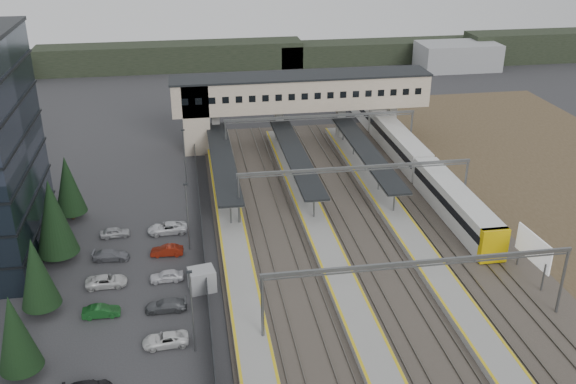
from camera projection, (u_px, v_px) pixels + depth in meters
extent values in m
plane|color=#2B2B2D|center=(273.00, 292.00, 64.19)|extent=(220.00, 220.00, 0.00)
cylinder|color=black|center=(23.00, 370.00, 52.63)|extent=(0.44, 0.44, 1.20)
cone|color=black|center=(15.00, 332.00, 51.05)|extent=(3.54, 3.54, 6.80)
cylinder|color=black|center=(43.00, 307.00, 60.71)|extent=(0.44, 0.44, 1.20)
cone|color=black|center=(36.00, 272.00, 59.09)|extent=(3.64, 3.64, 7.00)
cylinder|color=black|center=(60.00, 255.00, 69.68)|extent=(0.44, 0.44, 1.20)
cone|color=black|center=(53.00, 217.00, 67.75)|extent=(4.42, 4.42, 8.50)
cylinder|color=black|center=(73.00, 214.00, 78.66)|extent=(0.44, 0.44, 1.20)
cone|color=black|center=(68.00, 185.00, 77.00)|extent=(3.74, 3.74, 7.20)
imported|color=#154A1C|center=(101.00, 311.00, 60.18)|extent=(3.51, 1.26, 1.15)
imported|color=silver|center=(106.00, 281.00, 64.94)|extent=(4.18, 1.99, 1.15)
imported|color=slate|center=(111.00, 255.00, 69.69)|extent=(4.08, 1.87, 1.16)
imported|color=#9B9CA0|center=(115.00, 232.00, 74.45)|extent=(3.55, 1.71, 1.17)
imported|color=white|center=(165.00, 340.00, 56.31)|extent=(4.14, 2.06, 1.13)
imported|color=#4C4F52|center=(166.00, 305.00, 61.06)|extent=(4.03, 1.72, 1.16)
imported|color=silver|center=(166.00, 276.00, 65.81)|extent=(3.51, 1.47, 1.19)
imported|color=maroon|center=(167.00, 251.00, 70.57)|extent=(3.65, 1.50, 1.17)
imported|color=silver|center=(167.00, 228.00, 75.31)|extent=(4.65, 2.24, 1.28)
cylinder|color=slate|center=(192.00, 312.00, 54.17)|extent=(0.16, 0.16, 8.00)
cube|color=black|center=(189.00, 272.00, 52.51)|extent=(0.50, 0.25, 0.15)
cylinder|color=slate|center=(188.00, 218.00, 70.33)|extent=(0.16, 0.16, 8.00)
cube|color=black|center=(185.00, 184.00, 68.67)|extent=(0.50, 0.25, 0.15)
cylinder|color=slate|center=(185.00, 158.00, 86.49)|extent=(0.16, 0.16, 8.00)
cube|color=black|center=(183.00, 130.00, 84.82)|extent=(0.50, 0.25, 0.15)
cube|color=#26282B|center=(205.00, 263.00, 67.31)|extent=(0.08, 90.00, 2.00)
cube|color=gray|center=(202.00, 280.00, 64.10)|extent=(2.88, 2.55, 2.32)
cube|color=#36302A|center=(374.00, 256.00, 70.41)|extent=(34.00, 90.00, 0.20)
cube|color=#59544C|center=(260.00, 265.00, 68.46)|extent=(0.08, 90.00, 0.14)
cube|color=#59544C|center=(273.00, 263.00, 68.67)|extent=(0.08, 90.00, 0.14)
cube|color=#59544C|center=(296.00, 261.00, 69.05)|extent=(0.08, 90.00, 0.14)
cube|color=#59544C|center=(310.00, 260.00, 69.26)|extent=(0.08, 90.00, 0.14)
cube|color=#59544C|center=(350.00, 257.00, 69.93)|extent=(0.08, 90.00, 0.14)
cube|color=#59544C|center=(363.00, 256.00, 70.14)|extent=(0.08, 90.00, 0.14)
cube|color=#59544C|center=(386.00, 254.00, 70.52)|extent=(0.08, 90.00, 0.14)
cube|color=#59544C|center=(398.00, 253.00, 70.73)|extent=(0.08, 90.00, 0.14)
cube|color=#59544C|center=(438.00, 249.00, 71.40)|extent=(0.08, 90.00, 0.14)
cube|color=#59544C|center=(450.00, 248.00, 71.61)|extent=(0.08, 90.00, 0.14)
cube|color=#59544C|center=(472.00, 247.00, 71.99)|extent=(0.08, 90.00, 0.14)
cube|color=#59544C|center=(484.00, 246.00, 72.20)|extent=(0.08, 90.00, 0.14)
cube|color=gray|center=(238.00, 265.00, 68.05)|extent=(3.20, 82.00, 0.90)
cube|color=gold|center=(224.00, 262.00, 67.65)|extent=(0.25, 82.00, 0.02)
cube|color=gold|center=(252.00, 260.00, 68.08)|extent=(0.25, 82.00, 0.02)
cube|color=gray|center=(330.00, 257.00, 69.52)|extent=(3.20, 82.00, 0.90)
cube|color=gold|center=(317.00, 255.00, 69.12)|extent=(0.25, 82.00, 0.02)
cube|color=gold|center=(343.00, 252.00, 69.55)|extent=(0.25, 82.00, 0.02)
cube|color=gray|center=(418.00, 250.00, 71.00)|extent=(3.20, 82.00, 0.90)
cube|color=gold|center=(406.00, 247.00, 70.59)|extent=(0.25, 82.00, 0.02)
cube|color=gold|center=(431.00, 245.00, 71.02)|extent=(0.25, 82.00, 0.02)
cube|color=black|center=(222.00, 159.00, 86.32)|extent=(3.00, 30.00, 0.25)
cube|color=slate|center=(222.00, 160.00, 86.39)|extent=(3.10, 30.00, 0.12)
cylinder|color=slate|center=(231.00, 211.00, 75.32)|extent=(0.20, 0.20, 3.10)
cylinder|color=slate|center=(227.00, 189.00, 81.16)|extent=(0.20, 0.20, 3.10)
cylinder|color=slate|center=(223.00, 170.00, 86.99)|extent=(0.20, 0.20, 3.10)
cylinder|color=slate|center=(220.00, 153.00, 92.82)|extent=(0.20, 0.20, 3.10)
cylinder|color=slate|center=(217.00, 138.00, 98.66)|extent=(0.20, 0.20, 3.10)
cube|color=black|center=(295.00, 154.00, 87.80)|extent=(3.00, 30.00, 0.25)
cube|color=slate|center=(295.00, 155.00, 87.86)|extent=(3.10, 30.00, 0.12)
cylinder|color=slate|center=(314.00, 206.00, 76.79)|extent=(0.20, 0.20, 3.10)
cylinder|color=slate|center=(304.00, 184.00, 82.63)|extent=(0.20, 0.20, 3.10)
cylinder|color=slate|center=(295.00, 165.00, 88.46)|extent=(0.20, 0.20, 3.10)
cylinder|color=slate|center=(288.00, 149.00, 94.29)|extent=(0.20, 0.20, 3.10)
cylinder|color=slate|center=(281.00, 134.00, 100.13)|extent=(0.20, 0.20, 3.10)
cube|color=black|center=(366.00, 150.00, 89.27)|extent=(3.00, 30.00, 0.25)
cube|color=slate|center=(366.00, 151.00, 89.33)|extent=(3.10, 30.00, 0.12)
cylinder|color=slate|center=(394.00, 200.00, 78.26)|extent=(0.20, 0.20, 3.10)
cylinder|color=slate|center=(379.00, 179.00, 84.10)|extent=(0.20, 0.20, 3.10)
cylinder|color=slate|center=(365.00, 161.00, 89.93)|extent=(0.20, 0.20, 3.10)
cylinder|color=slate|center=(354.00, 145.00, 95.77)|extent=(0.20, 0.20, 3.10)
cylinder|color=slate|center=(343.00, 131.00, 101.60)|extent=(0.20, 0.20, 3.10)
cube|color=tan|center=(301.00, 92.00, 99.90)|extent=(40.00, 6.00, 5.00)
cube|color=black|center=(301.00, 76.00, 98.84)|extent=(40.40, 6.40, 0.30)
cube|color=tan|center=(196.00, 115.00, 98.72)|extent=(4.00, 6.00, 11.00)
cube|color=black|center=(185.00, 102.00, 94.50)|extent=(1.00, 0.06, 1.00)
cube|color=black|center=(199.00, 101.00, 94.80)|extent=(1.00, 0.06, 1.00)
cube|color=black|center=(212.00, 101.00, 95.09)|extent=(1.00, 0.06, 1.00)
cube|color=black|center=(226.00, 100.00, 95.39)|extent=(1.00, 0.06, 1.00)
cube|color=black|center=(239.00, 100.00, 95.68)|extent=(1.00, 0.06, 1.00)
cube|color=black|center=(252.00, 99.00, 95.97)|extent=(1.00, 0.06, 1.00)
cube|color=black|center=(266.00, 98.00, 96.27)|extent=(1.00, 0.06, 1.00)
cube|color=black|center=(279.00, 98.00, 96.56)|extent=(1.00, 0.06, 1.00)
cube|color=black|center=(292.00, 97.00, 96.86)|extent=(1.00, 0.06, 1.00)
cube|color=black|center=(305.00, 96.00, 97.15)|extent=(1.00, 0.06, 1.00)
cube|color=black|center=(318.00, 96.00, 97.44)|extent=(1.00, 0.06, 1.00)
cube|color=black|center=(330.00, 95.00, 97.74)|extent=(1.00, 0.06, 1.00)
cube|color=black|center=(343.00, 95.00, 98.03)|extent=(1.00, 0.06, 1.00)
cube|color=black|center=(356.00, 94.00, 98.33)|extent=(1.00, 0.06, 1.00)
cube|color=black|center=(369.00, 94.00, 98.62)|extent=(1.00, 0.06, 1.00)
cube|color=black|center=(381.00, 93.00, 98.92)|extent=(1.00, 0.06, 1.00)
cube|color=black|center=(393.00, 92.00, 99.21)|extent=(1.00, 0.06, 1.00)
cube|color=black|center=(406.00, 92.00, 99.50)|extent=(1.00, 0.06, 1.00)
cube|color=black|center=(418.00, 91.00, 99.80)|extent=(1.00, 0.06, 1.00)
cube|color=gray|center=(206.00, 130.00, 99.98)|extent=(1.20, 1.60, 6.00)
cube|color=gray|center=(216.00, 130.00, 100.20)|extent=(1.20, 1.60, 6.00)
cube|color=gray|center=(279.00, 126.00, 101.67)|extent=(1.20, 1.60, 6.00)
cube|color=gray|center=(341.00, 123.00, 103.14)|extent=(1.20, 1.60, 6.00)
cube|color=gray|center=(391.00, 121.00, 104.40)|extent=(1.20, 1.60, 6.00)
cylinder|color=slate|center=(263.00, 311.00, 55.26)|extent=(0.28, 0.28, 7.00)
cylinder|color=slate|center=(562.00, 282.00, 59.38)|extent=(0.28, 0.28, 7.00)
cube|color=slate|center=(421.00, 262.00, 55.87)|extent=(28.40, 0.25, 0.35)
cube|color=slate|center=(421.00, 266.00, 56.04)|extent=(28.40, 0.12, 0.12)
cylinder|color=slate|center=(239.00, 202.00, 75.01)|extent=(0.28, 0.28, 7.00)
cylinder|color=slate|center=(465.00, 187.00, 79.13)|extent=(0.28, 0.28, 7.00)
cube|color=slate|center=(356.00, 167.00, 75.62)|extent=(28.40, 0.25, 0.35)
cube|color=slate|center=(356.00, 171.00, 75.78)|extent=(28.40, 0.12, 0.12)
cylinder|color=slate|center=(226.00, 144.00, 92.96)|extent=(0.28, 0.28, 7.00)
cylinder|color=slate|center=(411.00, 134.00, 97.08)|extent=(0.28, 0.28, 7.00)
cube|color=slate|center=(321.00, 116.00, 93.57)|extent=(28.40, 0.25, 0.35)
cube|color=slate|center=(321.00, 119.00, 93.73)|extent=(28.40, 0.12, 0.12)
cube|color=silver|center=(455.00, 204.00, 77.53)|extent=(3.02, 20.97, 3.88)
cube|color=black|center=(455.00, 201.00, 77.35)|extent=(3.08, 20.37, 0.97)
cube|color=slate|center=(453.00, 216.00, 78.23)|extent=(2.59, 19.57, 0.54)
cube|color=silver|center=(399.00, 143.00, 96.89)|extent=(3.02, 20.97, 3.88)
cube|color=black|center=(399.00, 140.00, 96.71)|extent=(3.08, 20.37, 0.97)
cube|color=slate|center=(398.00, 153.00, 97.59)|extent=(2.59, 19.57, 0.54)
cube|color=silver|center=(361.00, 102.00, 116.25)|extent=(3.02, 20.97, 3.88)
cube|color=black|center=(361.00, 100.00, 116.07)|extent=(3.08, 20.37, 0.97)
cube|color=slate|center=(361.00, 111.00, 116.95)|extent=(2.59, 19.57, 0.54)
cube|color=#D1AB05|center=(494.00, 245.00, 68.21)|extent=(3.04, 0.90, 3.88)
cylinder|color=slate|center=(543.00, 278.00, 63.55)|extent=(0.20, 0.20, 3.20)
cylinder|color=slate|center=(519.00, 253.00, 68.04)|extent=(0.20, 0.20, 3.20)
cube|color=silver|center=(534.00, 248.00, 64.96)|extent=(0.54, 5.99, 3.00)
cube|color=black|center=(171.00, 57.00, 146.74)|extent=(60.00, 8.00, 6.00)
cube|color=black|center=(382.00, 51.00, 154.31)|extent=(50.00, 8.00, 5.00)
cube|color=black|center=(547.00, 46.00, 155.29)|extent=(40.00, 8.00, 7.00)
cube|color=gray|center=(457.00, 56.00, 147.33)|extent=(18.00, 10.00, 6.00)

